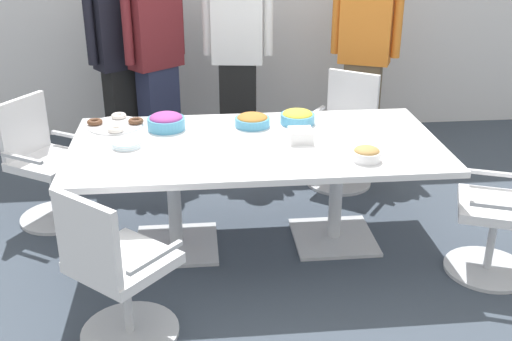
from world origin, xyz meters
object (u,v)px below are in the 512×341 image
Objects in this scene: snack_bowl_candy_mix at (166,121)px; plate_stack at (127,145)px; snack_bowl_pretzels at (252,120)px; office_chair_1 at (505,216)px; snack_bowl_chips_yellow at (297,117)px; napkin_pile at (301,135)px; office_chair_2 at (343,136)px; snack_bowl_cookies at (367,154)px; person_standing_1 at (156,57)px; conference_table at (256,160)px; donut_platter at (116,124)px; person_standing_0 at (122,58)px; person_standing_3 at (365,53)px; office_chair_3 at (45,168)px; office_chair_0 at (117,276)px.

snack_bowl_candy_mix is 0.40m from plate_stack.
office_chair_1 is at bearing -29.44° from snack_bowl_pretzels.
snack_bowl_chips_yellow reaches higher than napkin_pile.
snack_bowl_cookies is (-0.19, -1.33, 0.39)m from office_chair_2.
person_standing_1 reaches higher than snack_bowl_chips_yellow.
conference_table is 0.84m from plate_stack.
office_chair_1 reaches higher than donut_platter.
snack_bowl_candy_mix is at bearing -178.12° from snack_bowl_chips_yellow.
office_chair_2 is 1.18m from napkin_pile.
snack_bowl_candy_mix reaches higher than donut_platter.
person_standing_0 reaches higher than donut_platter.
snack_bowl_candy_mix is at bearing 151.72° from conference_table.
person_standing_3 is at bearing 57.09° from snack_bowl_chips_yellow.
snack_bowl_chips_yellow is (1.03, -1.21, -0.16)m from person_standing_1.
snack_bowl_chips_yellow reaches higher than donut_platter.
person_standing_3 is 4.60× the size of donut_platter.
person_standing_3 reaches higher than office_chair_3.
person_standing_3 is at bearing 143.99° from office_chair_3.
person_standing_0 is 6.98× the size of snack_bowl_candy_mix.
office_chair_0 is 1.63m from snack_bowl_cookies.
snack_bowl_pretzels is (-0.32, -0.03, -0.00)m from snack_bowl_chips_yellow.
snack_bowl_cookies reaches higher than donut_platter.
office_chair_1 is (1.50, -0.52, -0.22)m from conference_table.
snack_bowl_pretzels is (0.83, 1.28, 0.39)m from office_chair_0.
napkin_pile is (1.12, 0.95, 0.39)m from office_chair_0.
office_chair_1 and office_chair_2 have the same top height.
office_chair_3 is 4.89× the size of plate_stack.
office_chair_3 is 2.32× the size of donut_platter.
snack_bowl_cookies reaches higher than napkin_pile.
snack_bowl_cookies is at bearing 118.00° from office_chair_2.
office_chair_0 is 2.67m from person_standing_0.
snack_bowl_pretzels is (0.01, 0.32, 0.17)m from conference_table.
office_chair_1 is at bearing -12.58° from plate_stack.
snack_bowl_chips_yellow is 0.36m from napkin_pile.
snack_bowl_chips_yellow is (1.33, -1.30, -0.14)m from person_standing_0.
office_chair_1 reaches higher than snack_bowl_pretzels.
person_standing_0 reaches higher than office_chair_0.
office_chair_2 is at bearing 87.56° from person_standing_3.
office_chair_3 is 0.50× the size of person_standing_3.
person_standing_3 is (1.83, 0.01, -0.01)m from person_standing_1.
person_standing_3 is 1.68m from snack_bowl_pretzels.
snack_bowl_candy_mix reaches higher than plate_stack.
person_standing_3 is 7.03× the size of snack_bowl_candy_mix.
snack_bowl_cookies is (1.64, -2.01, -0.15)m from person_standing_0.
conference_table is 2.64× the size of office_chair_3.
office_chair_2 is 1.88m from donut_platter.
person_standing_0 is 2.11m from napkin_pile.
office_chair_0 is 1.52m from napkin_pile.
snack_bowl_candy_mix is (0.42, -1.33, -0.13)m from person_standing_0.
snack_bowl_chips_yellow is 1.59× the size of napkin_pile.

